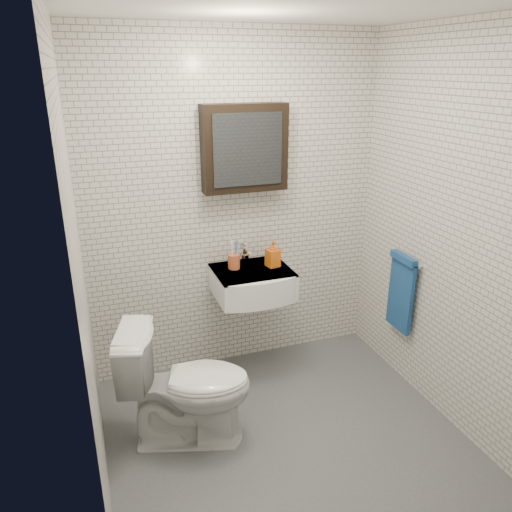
# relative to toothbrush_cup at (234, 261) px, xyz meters

# --- Properties ---
(ground) EXTENTS (2.20, 2.00, 0.01)m
(ground) POSITION_rel_toothbrush_cup_xyz_m (0.07, -0.84, -0.90)
(ground) COLOR #4E5156
(ground) RESTS_ON ground
(room_shell) EXTENTS (2.22, 2.02, 2.51)m
(room_shell) POSITION_rel_toothbrush_cup_xyz_m (0.07, -0.84, 0.56)
(room_shell) COLOR silver
(room_shell) RESTS_ON ground
(washbasin) EXTENTS (0.55, 0.50, 0.20)m
(washbasin) POSITION_rel_toothbrush_cup_xyz_m (0.12, -0.11, -0.15)
(washbasin) COLOR white
(washbasin) RESTS_ON room_shell
(faucet) EXTENTS (0.06, 0.20, 0.15)m
(faucet) POSITION_rel_toothbrush_cup_xyz_m (0.12, 0.09, 0.01)
(faucet) COLOR silver
(faucet) RESTS_ON washbasin
(mirror_cabinet) EXTENTS (0.60, 0.15, 0.60)m
(mirror_cabinet) POSITION_rel_toothbrush_cup_xyz_m (0.12, 0.08, 0.79)
(mirror_cabinet) COLOR black
(mirror_cabinet) RESTS_ON room_shell
(towel_rail) EXTENTS (0.09, 0.30, 0.58)m
(towel_rail) POSITION_rel_toothbrush_cup_xyz_m (1.11, -0.49, -0.19)
(towel_rail) COLOR silver
(towel_rail) RESTS_ON room_shell
(toothbrush_cup) EXTENTS (0.11, 0.11, 0.24)m
(toothbrush_cup) POSITION_rel_toothbrush_cup_xyz_m (0.00, 0.00, 0.00)
(toothbrush_cup) COLOR #B8532E
(toothbrush_cup) RESTS_ON washbasin
(soap_bottle) EXTENTS (0.11, 0.11, 0.20)m
(soap_bottle) POSITION_rel_toothbrush_cup_xyz_m (0.28, -0.06, 0.04)
(soap_bottle) COLOR orange
(soap_bottle) RESTS_ON washbasin
(toilet) EXTENTS (0.87, 0.65, 0.80)m
(toilet) POSITION_rel_toothbrush_cup_xyz_m (-0.51, -0.65, -0.51)
(toilet) COLOR white
(toilet) RESTS_ON ground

